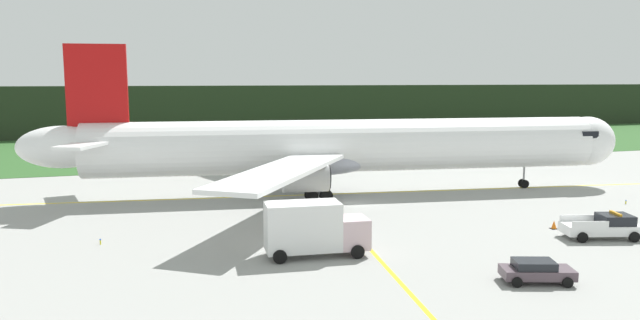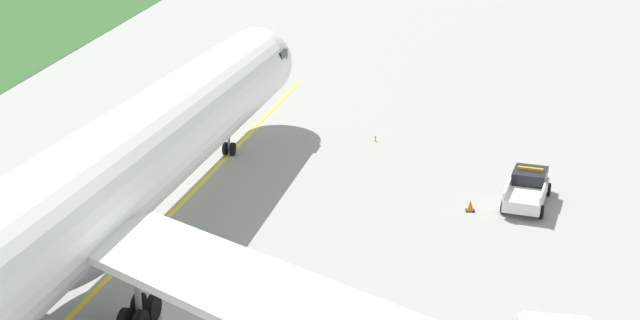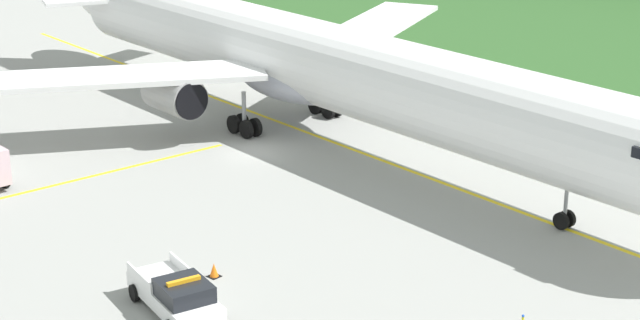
{
  "view_description": "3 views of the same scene",
  "coord_description": "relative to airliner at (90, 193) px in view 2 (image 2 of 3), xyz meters",
  "views": [
    {
      "loc": [
        -19.19,
        -51.06,
        11.54
      ],
      "look_at": [
        -1.77,
        4.82,
        3.57
      ],
      "focal_mm": 33.45,
      "sensor_mm": 36.0,
      "label": 1
    },
    {
      "loc": [
        -34.5,
        -8.6,
        19.07
      ],
      "look_at": [
        7.77,
        -4.99,
        4.21
      ],
      "focal_mm": 47.73,
      "sensor_mm": 36.0,
      "label": 2
    },
    {
      "loc": [
        43.89,
        -41.1,
        20.34
      ],
      "look_at": [
        9.7,
        -4.33,
        2.84
      ],
      "focal_mm": 57.78,
      "sensor_mm": 36.0,
      "label": 3
    }
  ],
  "objects": [
    {
      "name": "taxiway_edge_light_east",
      "position": [
        23.6,
        -12.58,
        -4.59
      ],
      "size": [
        0.12,
        0.12,
        0.38
      ],
      "color": "yellow",
      "rests_on": "ground"
    },
    {
      "name": "apron_cone",
      "position": [
        10.98,
        -18.36,
        -4.47
      ],
      "size": [
        0.52,
        0.52,
        0.66
      ],
      "color": "black",
      "rests_on": "ground"
    },
    {
      "name": "taxiway_centerline_main",
      "position": [
        0.53,
        -0.07,
        -4.79
      ],
      "size": [
        80.65,
        10.88,
        0.01
      ],
      "primitive_type": "cube",
      "rotation": [
        0.0,
        0.0,
        -0.13
      ],
      "color": "yellow",
      "rests_on": "ground"
    },
    {
      "name": "ground",
      "position": [
        -0.62,
        -4.95,
        -4.79
      ],
      "size": [
        320.0,
        320.0,
        0.0
      ],
      "primitive_type": "plane",
      "color": "#969793"
    },
    {
      "name": "ops_pickup_truck",
      "position": [
        12.57,
        -21.81,
        -3.89
      ],
      "size": [
        5.88,
        3.49,
        1.94
      ],
      "color": "white",
      "rests_on": "ground"
    },
    {
      "name": "airliner",
      "position": [
        0.0,
        0.0,
        0.0
      ],
      "size": [
        60.62,
        42.3,
        14.74
      ],
      "color": "white",
      "rests_on": "ground"
    }
  ]
}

